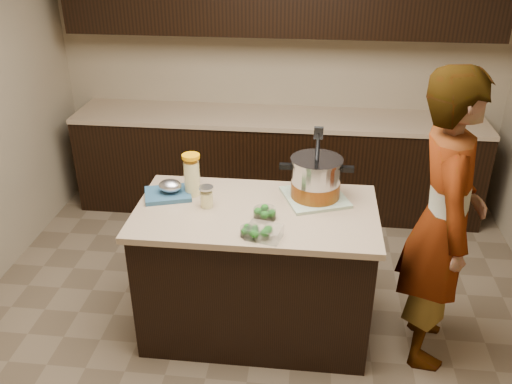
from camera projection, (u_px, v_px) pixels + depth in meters
ground_plane at (256, 325)px, 3.67m from camera, size 4.00×4.00×0.00m
room_shell at (256, 76)px, 2.88m from camera, size 4.04×4.04×2.72m
back_cabinets at (278, 110)px, 4.77m from camera, size 3.60×0.63×2.33m
island at (256, 271)px, 3.46m from camera, size 1.46×0.81×0.90m
dish_towel at (315, 197)px, 3.37m from camera, size 0.46×0.46×0.02m
stock_pot at (316, 180)px, 3.32m from camera, size 0.45×0.32×0.46m
lemonade_pitcher at (192, 176)px, 3.37m from camera, size 0.12×0.12×0.27m
mason_jar at (207, 197)px, 3.26m from camera, size 0.10×0.10×0.14m
broccoli_tub_left at (265, 214)px, 3.15m from camera, size 0.16×0.16×0.06m
broccoli_tub_right at (250, 232)px, 2.98m from camera, size 0.14×0.14×0.05m
broccoli_tub_rect at (264, 233)px, 2.96m from camera, size 0.21×0.17×0.07m
blue_tray at (169, 191)px, 3.39m from camera, size 0.34×0.30×0.11m
person at (443, 223)px, 3.09m from camera, size 0.48×0.69×1.82m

